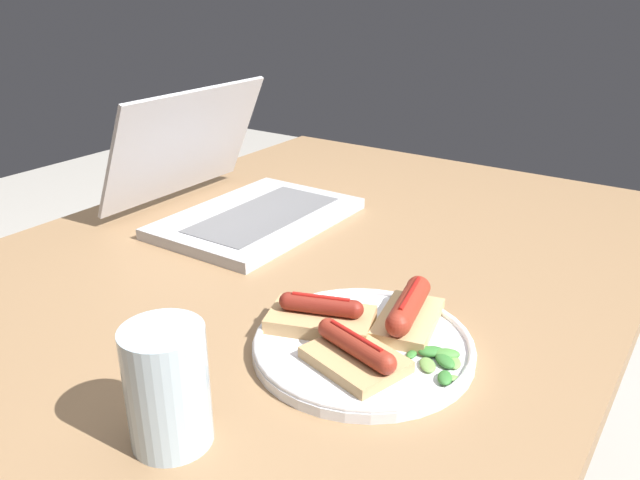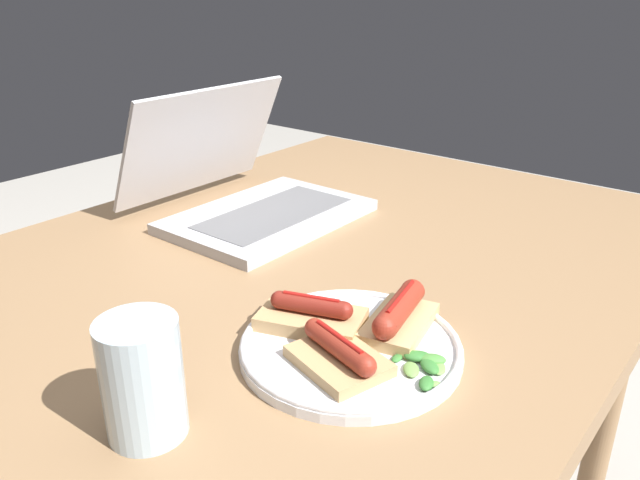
% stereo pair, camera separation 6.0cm
% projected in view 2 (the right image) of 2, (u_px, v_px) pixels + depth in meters
% --- Properties ---
extents(desk, '(1.36, 0.89, 0.70)m').
position_uv_depth(desk, '(281.00, 316.00, 0.90)').
color(desk, '#93704C').
rests_on(desk, ground_plane).
extents(laptop, '(0.33, 0.32, 0.21)m').
position_uv_depth(laptop, '(249.00, 194.00, 1.07)').
color(laptop, '#B7B7BC').
rests_on(laptop, desk).
extents(plate, '(0.25, 0.25, 0.02)m').
position_uv_depth(plate, '(351.00, 346.00, 0.68)').
color(plate, silver).
rests_on(plate, desk).
extents(sausage_toast_left, '(0.10, 0.12, 0.04)m').
position_uv_depth(sausage_toast_left, '(339.00, 355.00, 0.64)').
color(sausage_toast_left, tan).
rests_on(sausage_toast_left, plate).
extents(sausage_toast_middle, '(0.10, 0.14, 0.04)m').
position_uv_depth(sausage_toast_middle, '(311.00, 315.00, 0.72)').
color(sausage_toast_middle, tan).
rests_on(sausage_toast_middle, plate).
extents(sausage_toast_right, '(0.12, 0.08, 0.04)m').
position_uv_depth(sausage_toast_right, '(400.00, 315.00, 0.71)').
color(sausage_toast_right, tan).
rests_on(sausage_toast_right, plate).
extents(salad_pile, '(0.07, 0.07, 0.01)m').
position_uv_depth(salad_pile, '(424.00, 365.00, 0.64)').
color(salad_pile, '#387A33').
rests_on(salad_pile, plate).
extents(drinking_glass, '(0.07, 0.07, 0.11)m').
position_uv_depth(drinking_glass, '(142.00, 379.00, 0.55)').
color(drinking_glass, silver).
rests_on(drinking_glass, desk).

